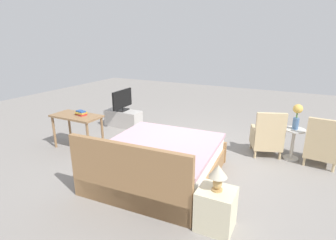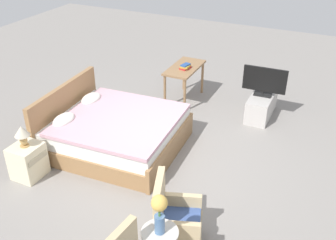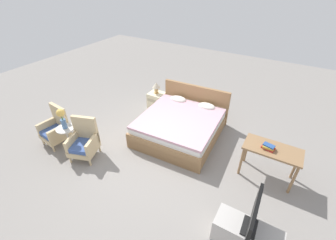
{
  "view_description": "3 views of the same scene",
  "coord_description": "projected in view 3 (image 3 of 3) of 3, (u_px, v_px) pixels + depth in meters",
  "views": [
    {
      "loc": [
        -1.82,
        4.37,
        2.24
      ],
      "look_at": [
        0.29,
        0.2,
        0.77
      ],
      "focal_mm": 28.0,
      "sensor_mm": 36.0,
      "label": 1
    },
    {
      "loc": [
        -4.5,
        -2.18,
        3.64
      ],
      "look_at": [
        0.0,
        -0.05,
        0.81
      ],
      "focal_mm": 42.0,
      "sensor_mm": 36.0,
      "label": 2
    },
    {
      "loc": [
        2.11,
        -3.09,
        3.52
      ],
      "look_at": [
        0.08,
        0.34,
        0.81
      ],
      "focal_mm": 24.0,
      "sensor_mm": 36.0,
      "label": 3
    }
  ],
  "objects": [
    {
      "name": "ground_plane",
      "position": [
        157.0,
        156.0,
        5.07
      ],
      "size": [
        16.0,
        16.0,
        0.0
      ],
      "primitive_type": "plane",
      "color": "gray"
    },
    {
      "name": "book_stack",
      "position": [
        268.0,
        147.0,
        4.16
      ],
      "size": [
        0.25,
        0.19,
        0.09
      ],
      "color": "#AD2823",
      "rests_on": "vanity_desk"
    },
    {
      "name": "nightstand",
      "position": [
        157.0,
        101.0,
        6.6
      ],
      "size": [
        0.44,
        0.41,
        0.52
      ],
      "color": "beige",
      "rests_on": "ground_plane"
    },
    {
      "name": "side_table",
      "position": [
        68.0,
        136.0,
        5.04
      ],
      "size": [
        0.4,
        0.4,
        0.61
      ],
      "color": "beige",
      "rests_on": "ground_plane"
    },
    {
      "name": "flower_vase",
      "position": [
        62.0,
        117.0,
        4.75
      ],
      "size": [
        0.17,
        0.17,
        0.48
      ],
      "color": "#4C709E",
      "rests_on": "side_table"
    },
    {
      "name": "armchair_by_window_right",
      "position": [
        84.0,
        142.0,
        4.88
      ],
      "size": [
        0.69,
        0.69,
        0.92
      ],
      "color": "#CCB284",
      "rests_on": "ground_plane"
    },
    {
      "name": "table_lamp",
      "position": [
        156.0,
        86.0,
        6.33
      ],
      "size": [
        0.22,
        0.22,
        0.33
      ],
      "color": "tan",
      "rests_on": "nightstand"
    },
    {
      "name": "armchair_by_window_left",
      "position": [
        56.0,
        129.0,
        5.28
      ],
      "size": [
        0.59,
        0.59,
        0.92
      ],
      "color": "#CCB284",
      "rests_on": "ground_plane"
    },
    {
      "name": "tv_flatscreen",
      "position": [
        253.0,
        216.0,
        3.06
      ],
      "size": [
        0.21,
        0.79,
        0.54
      ],
      "color": "black",
      "rests_on": "tv_stand"
    },
    {
      "name": "bed",
      "position": [
        181.0,
        125.0,
        5.55
      ],
      "size": [
        1.92,
        2.1,
        0.96
      ],
      "color": "#997047",
      "rests_on": "ground_plane"
    },
    {
      "name": "tv_stand",
      "position": [
        246.0,
        236.0,
        3.34
      ],
      "size": [
        0.96,
        0.4,
        0.43
      ],
      "color": "#B7B2AD",
      "rests_on": "ground_plane"
    },
    {
      "name": "vanity_desk",
      "position": [
        272.0,
        153.0,
        4.24
      ],
      "size": [
        1.04,
        0.52,
        0.72
      ],
      "color": "#8E6B47",
      "rests_on": "ground_plane"
    }
  ]
}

